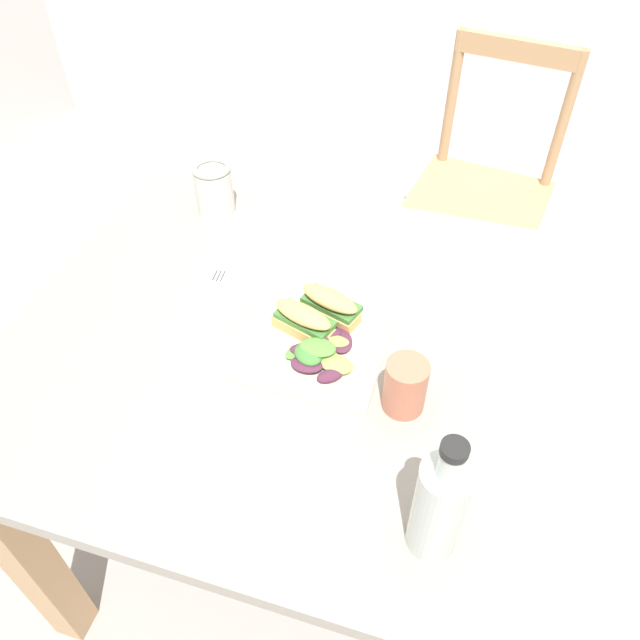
# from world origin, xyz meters

# --- Properties ---
(ground_plane) EXTENTS (8.11, 8.11, 0.00)m
(ground_plane) POSITION_xyz_m (0.00, 0.00, 0.00)
(ground_plane) COLOR gray
(dining_table) EXTENTS (1.18, 0.89, 0.74)m
(dining_table) POSITION_xyz_m (-0.08, 0.13, 0.61)
(dining_table) COLOR gray
(dining_table) RESTS_ON ground
(chair_wooden_far) EXTENTS (0.46, 0.46, 0.87)m
(chair_wooden_far) POSITION_xyz_m (0.10, 1.14, 0.45)
(chair_wooden_far) COLOR tan
(chair_wooden_far) RESTS_ON ground
(plate_lunch) EXTENTS (0.25, 0.25, 0.01)m
(plate_lunch) POSITION_xyz_m (-0.13, 0.12, 0.74)
(plate_lunch) COLOR beige
(plate_lunch) RESTS_ON dining_table
(sandwich_half_front) EXTENTS (0.12, 0.08, 0.06)m
(sandwich_half_front) POSITION_xyz_m (-0.15, 0.13, 0.78)
(sandwich_half_front) COLOR tan
(sandwich_half_front) RESTS_ON plate_lunch
(sandwich_half_back) EXTENTS (0.12, 0.08, 0.06)m
(sandwich_half_back) POSITION_xyz_m (-0.12, 0.18, 0.78)
(sandwich_half_back) COLOR tan
(sandwich_half_back) RESTS_ON plate_lunch
(salad_mixed_greens) EXTENTS (0.13, 0.14, 0.03)m
(salad_mixed_greens) POSITION_xyz_m (-0.10, 0.09, 0.76)
(salad_mixed_greens) COLOR #84A84C
(salad_mixed_greens) RESTS_ON plate_lunch
(napkin_folded) EXTENTS (0.12, 0.26, 0.00)m
(napkin_folded) POSITION_xyz_m (-0.35, 0.15, 0.74)
(napkin_folded) COLOR silver
(napkin_folded) RESTS_ON dining_table
(fork_on_napkin) EXTENTS (0.04, 0.19, 0.00)m
(fork_on_napkin) POSITION_xyz_m (-0.35, 0.17, 0.75)
(fork_on_napkin) COLOR silver
(fork_on_napkin) RESTS_ON napkin_folded
(bottle_cold_brew) EXTENTS (0.07, 0.07, 0.22)m
(bottle_cold_brew) POSITION_xyz_m (0.13, -0.18, 0.82)
(bottle_cold_brew) COLOR #472819
(bottle_cold_brew) RESTS_ON dining_table
(mason_jar_iced_tea) EXTENTS (0.08, 0.08, 0.11)m
(mason_jar_iced_tea) POSITION_xyz_m (-0.45, 0.44, 0.79)
(mason_jar_iced_tea) COLOR gold
(mason_jar_iced_tea) RESTS_ON dining_table
(cup_extra_side) EXTENTS (0.07, 0.07, 0.09)m
(cup_extra_side) POSITION_xyz_m (0.05, 0.03, 0.79)
(cup_extra_side) COLOR #B2664C
(cup_extra_side) RESTS_ON dining_table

